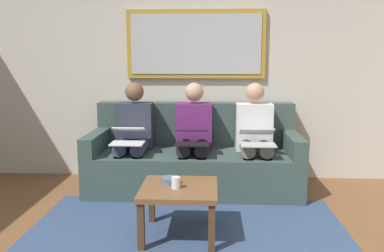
# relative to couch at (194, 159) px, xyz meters

# --- Properties ---
(wall_rear) EXTENTS (6.00, 0.12, 2.60)m
(wall_rear) POSITION_rel_couch_xyz_m (0.00, -0.48, 0.99)
(wall_rear) COLOR beige
(wall_rear) RESTS_ON ground_plane
(area_rug) EXTENTS (2.60, 1.80, 0.01)m
(area_rug) POSITION_rel_couch_xyz_m (0.00, 1.27, -0.31)
(area_rug) COLOR #33476B
(area_rug) RESTS_ON ground_plane
(couch) EXTENTS (2.20, 0.90, 0.90)m
(couch) POSITION_rel_couch_xyz_m (0.00, 0.00, 0.00)
(couch) COLOR #384C47
(couch) RESTS_ON ground_plane
(framed_mirror) EXTENTS (1.56, 0.05, 0.76)m
(framed_mirror) POSITION_rel_couch_xyz_m (0.00, -0.39, 1.24)
(framed_mirror) COLOR #B7892D
(coffee_table) EXTENTS (0.59, 0.59, 0.40)m
(coffee_table) POSITION_rel_couch_xyz_m (0.06, 1.22, 0.03)
(coffee_table) COLOR brown
(coffee_table) RESTS_ON ground_plane
(cup) EXTENTS (0.07, 0.07, 0.09)m
(cup) POSITION_rel_couch_xyz_m (0.08, 1.26, 0.14)
(cup) COLOR silver
(cup) RESTS_ON coffee_table
(bowl) EXTENTS (0.14, 0.14, 0.05)m
(bowl) POSITION_rel_couch_xyz_m (0.14, 1.14, 0.12)
(bowl) COLOR slate
(bowl) RESTS_ON coffee_table
(person_left) EXTENTS (0.38, 0.58, 1.14)m
(person_left) POSITION_rel_couch_xyz_m (-0.64, 0.07, 0.30)
(person_left) COLOR silver
(person_left) RESTS_ON couch
(laptop_silver) EXTENTS (0.34, 0.35, 0.16)m
(laptop_silver) POSITION_rel_couch_xyz_m (-0.64, 0.30, 0.31)
(laptop_silver) COLOR silver
(person_middle) EXTENTS (0.38, 0.58, 1.14)m
(person_middle) POSITION_rel_couch_xyz_m (0.00, 0.07, 0.30)
(person_middle) COLOR #66236B
(person_middle) RESTS_ON couch
(laptop_black) EXTENTS (0.32, 0.33, 0.14)m
(laptop_black) POSITION_rel_couch_xyz_m (0.00, 0.32, 0.32)
(laptop_black) COLOR black
(person_right) EXTENTS (0.38, 0.58, 1.14)m
(person_right) POSITION_rel_couch_xyz_m (0.64, 0.07, 0.30)
(person_right) COLOR #2D3342
(person_right) RESTS_ON couch
(laptop_white) EXTENTS (0.32, 0.37, 0.16)m
(laptop_white) POSITION_rel_couch_xyz_m (0.64, 0.31, 0.32)
(laptop_white) COLOR white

